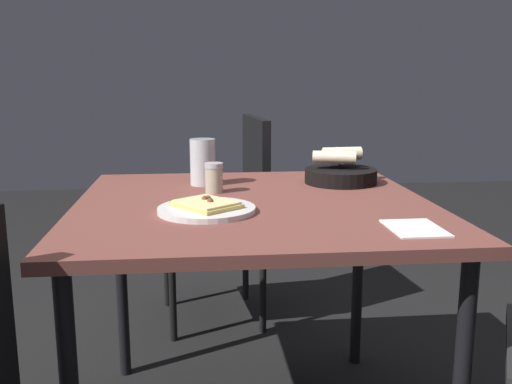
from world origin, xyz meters
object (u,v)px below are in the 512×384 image
(dining_table, at_px, (254,224))
(bread_basket, at_px, (340,172))
(chair_far, at_px, (231,207))
(beer_glass, at_px, (203,164))
(pepper_shaker, at_px, (214,179))
(pizza_plate, at_px, (207,208))

(dining_table, height_order, bread_basket, bread_basket)
(bread_basket, xyz_separation_m, chair_far, (-0.65, -0.32, -0.26))
(beer_glass, height_order, pepper_shaker, beer_glass)
(pepper_shaker, relative_size, chair_far, 0.10)
(pepper_shaker, distance_m, chair_far, 0.82)
(dining_table, distance_m, bread_basket, 0.41)
(chair_far, bearing_deg, beer_glass, -11.07)
(pizza_plate, bearing_deg, chair_far, 173.23)
(dining_table, relative_size, pepper_shaker, 10.95)
(bread_basket, bearing_deg, dining_table, -51.05)
(pizza_plate, relative_size, pepper_shaker, 2.81)
(beer_glass, bearing_deg, pepper_shaker, 13.64)
(bread_basket, height_order, beer_glass, beer_glass)
(dining_table, relative_size, beer_glass, 6.67)
(chair_far, bearing_deg, pizza_plate, -6.77)
(dining_table, xyz_separation_m, chair_far, (-0.90, -0.01, -0.16))
(dining_table, distance_m, pepper_shaker, 0.20)
(bread_basket, xyz_separation_m, beer_glass, (-0.01, -0.45, 0.03))
(dining_table, xyz_separation_m, beer_glass, (-0.26, -0.14, 0.13))
(pizza_plate, height_order, pepper_shaker, pepper_shaker)
(dining_table, bearing_deg, pepper_shaker, -141.83)
(pizza_plate, bearing_deg, pepper_shaker, 173.72)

